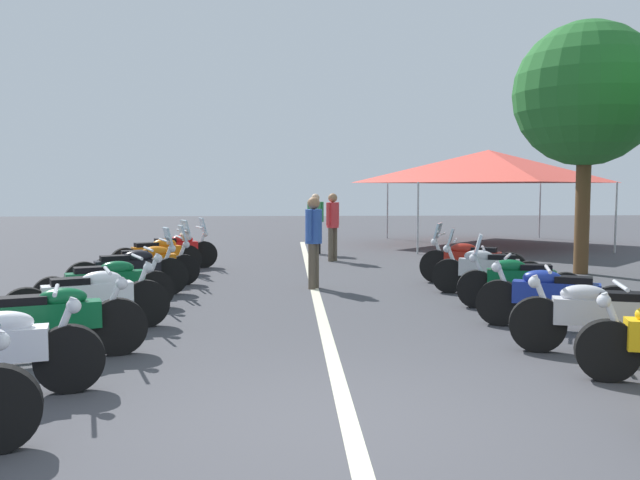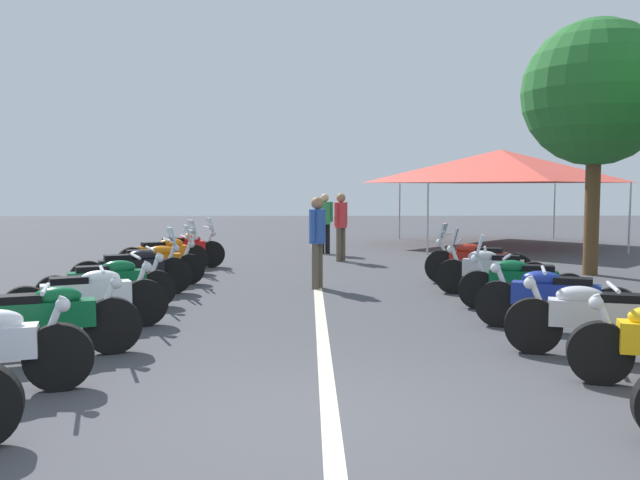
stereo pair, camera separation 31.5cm
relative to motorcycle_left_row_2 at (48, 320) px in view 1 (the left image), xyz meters
The scene contains 19 objects.
ground_plane 3.89m from the motorcycle_left_row_2, 124.76° to the right, with size 80.00×80.00×0.00m, color #424247.
lane_centre_stripe 4.78m from the motorcycle_left_row_2, 41.84° to the right, with size 25.03×0.16×0.01m, color beige.
motorcycle_left_row_2 is the anchor object (origin of this frame).
motorcycle_left_row_3 1.49m from the motorcycle_left_row_2, ahead, with size 1.08×2.04×1.01m.
motorcycle_left_row_4 2.97m from the motorcycle_left_row_2, ahead, with size 1.05×2.02×0.98m.
motorcycle_left_row_5 4.35m from the motorcycle_left_row_2, ahead, with size 1.03×2.02×1.22m.
motorcycle_left_row_6 5.56m from the motorcycle_left_row_2, ahead, with size 0.93×2.00×1.20m.
motorcycle_left_row_7 7.09m from the motorcycle_left_row_2, ahead, with size 1.09×1.85×1.22m.
motorcycle_left_row_8 8.37m from the motorcycle_left_row_2, ahead, with size 0.94×1.95×1.21m.
motorcycle_right_row_2 6.24m from the motorcycle_left_row_2, 90.23° to the right, with size 0.89×1.96×1.01m.
motorcycle_right_row_3 6.45m from the motorcycle_left_row_2, 77.75° to the right, with size 1.07×2.00×1.00m.
motorcycle_right_row_4 6.95m from the motorcycle_left_row_2, 65.69° to the right, with size 0.84×1.96×1.20m.
motorcycle_right_row_5 7.63m from the motorcycle_left_row_2, 55.30° to the right, with size 0.91×1.98×1.21m.
motorcycle_right_row_6 8.41m from the motorcycle_left_row_2, 48.69° to the right, with size 1.05×1.99×1.23m.
bystander_0 10.65m from the motorcycle_left_row_2, 21.20° to the right, with size 0.44×0.36×1.79m.
bystander_1 6.11m from the motorcycle_left_row_2, 31.28° to the right, with size 0.49×0.32×1.76m.
bystander_2 12.33m from the motorcycle_left_row_2, 16.36° to the right, with size 0.32×0.49×1.76m.
roadside_tree_1 12.20m from the motorcycle_left_row_2, 52.52° to the right, with size 3.17×3.17×5.59m.
event_tent 17.49m from the motorcycle_left_row_2, 32.78° to the right, with size 6.56×6.56×3.20m.
Camera 1 is at (-5.17, 0.50, 1.94)m, focal length 37.05 mm.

